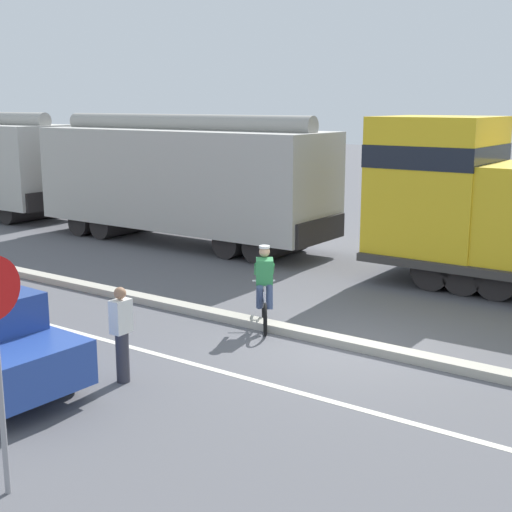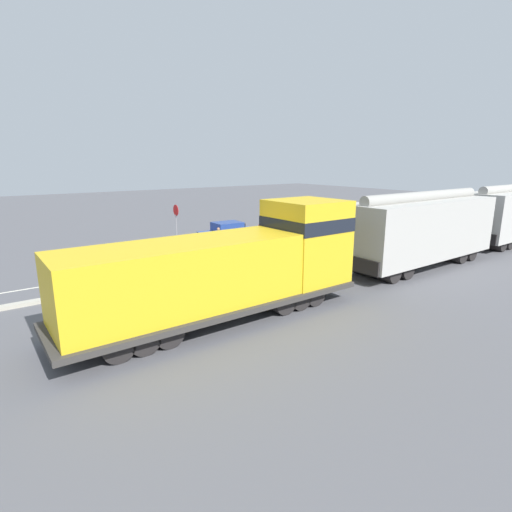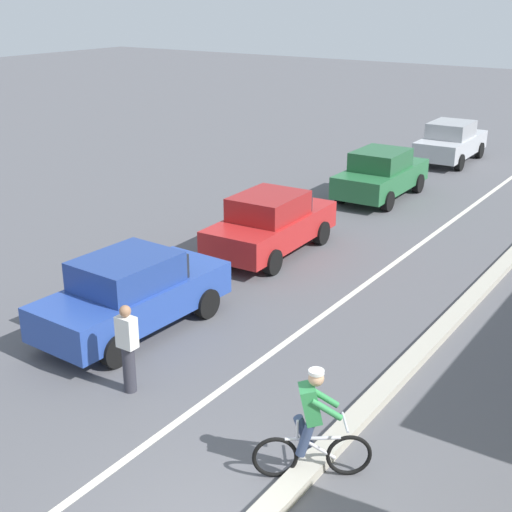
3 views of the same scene
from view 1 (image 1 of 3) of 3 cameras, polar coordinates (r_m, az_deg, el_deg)
The scene contains 6 objects.
ground_plane at distance 13.74m, azimuth 7.26°, elevation -7.19°, with size 120.00×120.00×0.00m, color #56565B.
median_curb at distance 17.22m, azimuth -10.63°, elevation -3.03°, with size 0.36×36.00×0.16m, color #B2AD9E.
lane_stripe at distance 15.74m, azimuth -16.91°, elevation -5.09°, with size 0.14×36.00×0.01m, color silver.
hopper_car_lead at distance 23.36m, azimuth -5.98°, elevation 6.06°, with size 2.90×10.60×4.18m.
cyclist at distance 14.50m, azimuth 0.68°, elevation -2.68°, with size 1.41×1.07×1.71m.
pedestrian_by_cars at distance 11.91m, azimuth -10.70°, elevation -6.07°, with size 0.34×0.22×1.62m.
Camera 1 is at (-11.48, -6.03, 4.53)m, focal length 50.00 mm.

